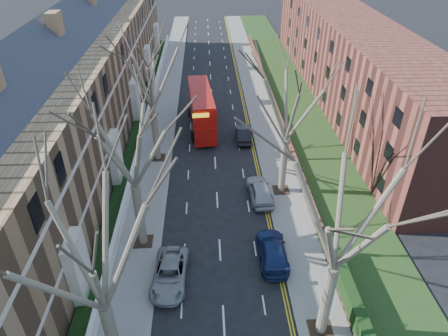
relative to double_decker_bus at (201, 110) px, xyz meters
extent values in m
cube|color=slate|center=(-4.69, 4.35, -2.07)|extent=(3.00, 102.00, 0.12)
cube|color=slate|center=(7.31, 4.35, -2.07)|extent=(3.00, 102.00, 0.12)
cube|color=olive|center=(-12.49, -3.65, 2.87)|extent=(9.00, 78.00, 10.00)
cube|color=#2D3038|center=(-12.49, -3.65, 8.87)|extent=(4.67, 78.00, 4.67)
cube|color=silver|center=(-8.04, -3.65, 1.37)|extent=(0.12, 78.00, 0.35)
cube|color=silver|center=(-8.04, -3.65, 4.87)|extent=(0.12, 78.00, 0.35)
cube|color=brown|center=(18.81, 8.35, 2.87)|extent=(8.00, 54.00, 10.00)
cube|color=brown|center=(9.01, 8.35, -1.56)|extent=(0.35, 54.00, 0.90)
cube|color=white|center=(-6.34, -3.65, -1.51)|extent=(0.30, 78.00, 1.00)
cube|color=#1A3914|center=(11.81, 4.35, -1.98)|extent=(6.00, 102.00, 0.06)
cylinder|color=#716651|center=(-4.39, -18.65, 0.53)|extent=(0.64, 0.64, 5.07)
cube|color=#2D2116|center=(-4.39, -18.65, -1.99)|extent=(1.40, 1.40, 0.05)
cylinder|color=#716651|center=(-4.39, -6.65, 0.62)|extent=(0.60, 0.60, 5.25)
cube|color=#2D2116|center=(-4.39, -6.65, -1.99)|extent=(1.40, 1.40, 0.05)
cylinder|color=#716651|center=(7.01, -26.65, 0.62)|extent=(0.64, 0.64, 5.25)
cube|color=#2D2116|center=(7.01, -26.65, -1.99)|extent=(1.40, 1.40, 0.05)
cylinder|color=#716651|center=(7.01, -12.65, 0.53)|extent=(0.60, 0.60, 5.07)
cube|color=#2D2116|center=(7.01, -12.65, -1.99)|extent=(1.40, 1.40, 0.05)
cube|color=#A2100B|center=(0.00, 0.00, -0.75)|extent=(3.25, 10.48, 2.06)
cube|color=#A2100B|center=(0.00, 0.00, 1.22)|extent=(3.20, 9.97, 1.88)
cube|color=black|center=(0.00, 0.00, -0.32)|extent=(3.20, 9.66, 0.84)
cube|color=black|center=(0.00, 0.00, 1.32)|extent=(3.18, 9.46, 0.84)
imported|color=gray|center=(-2.12, -22.40, -1.45)|extent=(2.56, 5.01, 1.35)
imported|color=navy|center=(5.01, -20.64, -1.41)|extent=(2.07, 4.95, 1.43)
imported|color=#A0A3A8|center=(4.98, -13.53, -1.34)|extent=(2.24, 4.76, 1.57)
imported|color=black|center=(4.49, -3.11, -1.42)|extent=(1.58, 4.32, 1.41)
camera|label=1|loc=(0.61, -40.91, 18.96)|focal=32.00mm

